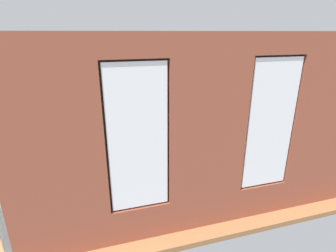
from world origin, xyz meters
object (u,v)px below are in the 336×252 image
object	(u,v)px
couch_by_window	(188,187)
media_console	(52,173)
couch_left	(244,139)
potted_plant_corner_near_left	(215,111)
candle_jar	(169,144)
coffee_table	(169,148)
potted_plant_by_left_couch	(210,122)
potted_plant_near_tv	(75,184)
table_plant_small	(160,141)
potted_plant_mid_room_small	(185,127)
tv_flatscreen	(47,149)
papasan_chair	(132,121)
cup_ceramic	(174,145)
potted_plant_between_couches	(257,159)
potted_plant_beside_window_right	(94,191)
remote_gray	(151,150)
potted_plant_corner_far_left	(303,146)

from	to	relation	value
couch_by_window	media_console	xyz separation A→B (m)	(2.59, -1.47, -0.10)
couch_left	potted_plant_corner_near_left	world-z (taller)	potted_plant_corner_near_left
candle_jar	coffee_table	bearing A→B (deg)	180.00
potted_plant_by_left_couch	potted_plant_near_tv	xyz separation A→B (m)	(3.95, 2.69, 0.07)
table_plant_small	potted_plant_corner_near_left	bearing A→B (deg)	-139.70
coffee_table	potted_plant_mid_room_small	size ratio (longest dim) A/B	2.63
couch_left	potted_plant_mid_room_small	size ratio (longest dim) A/B	2.94
potted_plant_corner_near_left	coffee_table	bearing A→B (deg)	43.72
potted_plant_mid_room_small	potted_plant_near_tv	bearing A→B (deg)	39.53
potted_plant_near_tv	tv_flatscreen	bearing A→B (deg)	-63.05
media_console	papasan_chair	distance (m)	3.24
candle_jar	potted_plant_by_left_couch	distance (m)	2.28
candle_jar	potted_plant_by_left_couch	world-z (taller)	potted_plant_by_left_couch
couch_by_window	papasan_chair	bearing A→B (deg)	-83.39
cup_ceramic	media_console	bearing A→B (deg)	2.13
tv_flatscreen	papasan_chair	bearing A→B (deg)	-131.51
potted_plant_near_tv	couch_left	bearing A→B (deg)	-162.30
media_console	papasan_chair	world-z (taller)	papasan_chair
coffee_table	couch_left	bearing A→B (deg)	-177.41
couch_left	tv_flatscreen	xyz separation A→B (m)	(4.89, 0.31, 0.48)
coffee_table	potted_plant_by_left_couch	distance (m)	2.28
tv_flatscreen	potted_plant_between_couches	size ratio (longest dim) A/B	0.85
potted_plant_near_tv	potted_plant_beside_window_right	world-z (taller)	potted_plant_beside_window_right
potted_plant_between_couches	potted_plant_near_tv	size ratio (longest dim) A/B	1.31
tv_flatscreen	potted_plant_mid_room_small	xyz separation A→B (m)	(-3.59, -1.43, -0.41)
cup_ceramic	potted_plant_near_tv	size ratio (longest dim) A/B	0.11
candle_jar	potted_plant_corner_near_left	xyz separation A→B (m)	(-2.35, -2.24, -0.00)
papasan_chair	potted_plant_mid_room_small	world-z (taller)	papasan_chair
remote_gray	papasan_chair	xyz separation A→B (m)	(0.09, -2.32, -0.01)
media_console	potted_plant_corner_near_left	xyz separation A→B (m)	(-5.04, -2.46, 0.27)
potted_plant_between_couches	potted_plant_beside_window_right	bearing A→B (deg)	2.78
table_plant_small	media_console	distance (m)	2.55
potted_plant_between_couches	couch_left	bearing A→B (deg)	-115.20
potted_plant_beside_window_right	tv_flatscreen	bearing A→B (deg)	-60.87
potted_plant_mid_room_small	potted_plant_near_tv	xyz separation A→B (m)	(3.04, 2.51, 0.10)
couch_by_window	potted_plant_by_left_couch	bearing A→B (deg)	-121.66
potted_plant_by_left_couch	potted_plant_beside_window_right	world-z (taller)	potted_plant_beside_window_right
couch_by_window	potted_plant_beside_window_right	size ratio (longest dim) A/B	1.53
cup_ceramic	potted_plant_near_tv	world-z (taller)	potted_plant_near_tv
couch_by_window	potted_plant_by_left_couch	distance (m)	3.63
remote_gray	media_console	bearing A→B (deg)	163.17
potted_plant_mid_room_small	media_console	bearing A→B (deg)	21.79
coffee_table	potted_plant_corner_far_left	world-z (taller)	potted_plant_corner_far_left
couch_by_window	cup_ceramic	xyz separation A→B (m)	(-0.22, -1.58, 0.17)
coffee_table	tv_flatscreen	size ratio (longest dim) A/B	1.40
coffee_table	potted_plant_by_left_couch	xyz separation A→B (m)	(-1.80, -1.40, 0.05)
couch_by_window	media_console	bearing A→B (deg)	-29.59
couch_left	potted_plant_near_tv	world-z (taller)	potted_plant_near_tv
cup_ceramic	potted_plant_between_couches	xyz separation A→B (m)	(-1.26, 1.52, 0.18)
cup_ceramic	potted_plant_corner_far_left	distance (m)	2.81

